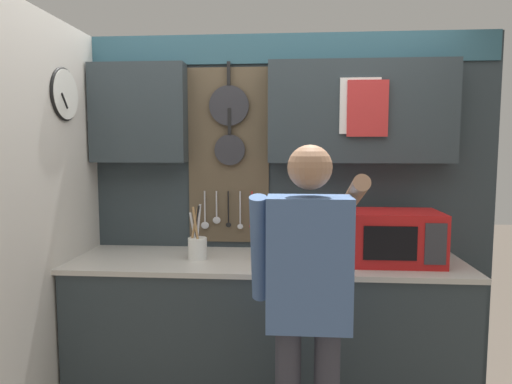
{
  "coord_description": "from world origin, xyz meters",
  "views": [
    {
      "loc": [
        0.14,
        -2.73,
        1.63
      ],
      "look_at": [
        -0.08,
        0.22,
        1.33
      ],
      "focal_mm": 32.0,
      "sensor_mm": 36.0,
      "label": 1
    }
  ],
  "objects_px": {
    "utensil_crock": "(197,246)",
    "microwave": "(394,237)",
    "knife_block": "(283,243)",
    "person": "(308,290)"
  },
  "relations": [
    {
      "from": "utensil_crock",
      "to": "microwave",
      "type": "bearing_deg",
      "value": -0.03
    },
    {
      "from": "knife_block",
      "to": "person",
      "type": "distance_m",
      "value": 0.68
    },
    {
      "from": "utensil_crock",
      "to": "person",
      "type": "xyz_separation_m",
      "value": [
        0.65,
        -0.67,
        -0.05
      ]
    },
    {
      "from": "person",
      "to": "microwave",
      "type": "bearing_deg",
      "value": 51.7
    },
    {
      "from": "knife_block",
      "to": "microwave",
      "type": "bearing_deg",
      "value": -0.06
    },
    {
      "from": "knife_block",
      "to": "utensil_crock",
      "type": "xyz_separation_m",
      "value": [
        -0.52,
        -0.0,
        -0.03
      ]
    },
    {
      "from": "microwave",
      "to": "utensil_crock",
      "type": "distance_m",
      "value": 1.18
    },
    {
      "from": "knife_block",
      "to": "person",
      "type": "height_order",
      "value": "person"
    },
    {
      "from": "microwave",
      "to": "utensil_crock",
      "type": "relative_size",
      "value": 1.57
    },
    {
      "from": "utensil_crock",
      "to": "person",
      "type": "distance_m",
      "value": 0.94
    }
  ]
}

